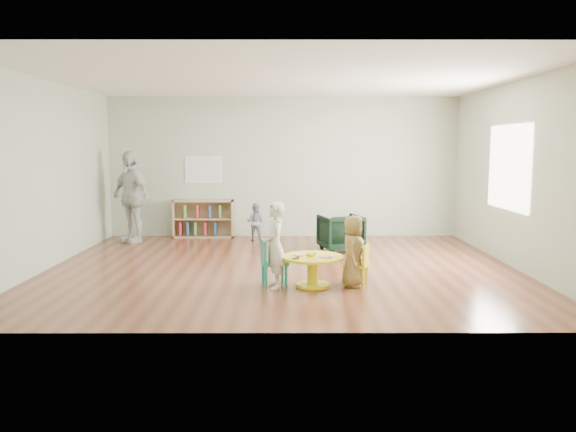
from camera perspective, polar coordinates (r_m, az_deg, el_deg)
The scene contains 11 objects.
room at distance 8.33m, azimuth -0.55°, elevation 7.58°, with size 7.10×7.00×2.80m.
activity_table at distance 7.35m, azimuth 2.52°, elevation -5.02°, with size 0.81×0.81×0.45m.
kid_chair_left at distance 7.38m, azimuth -1.75°, elevation -4.58°, with size 0.39×0.39×0.62m.
kid_chair_right at distance 7.47m, azimuth 7.25°, elevation -4.82°, with size 0.37×0.37×0.54m.
bookshelf at distance 11.41m, azimuth -8.64°, elevation -0.30°, with size 1.20×0.30×0.75m.
alphabet_poster at distance 11.45m, azimuth -8.57°, elevation 4.67°, with size 0.74×0.01×0.54m.
armchair at distance 9.88m, azimuth 5.36°, elevation -1.69°, with size 0.68×0.70×0.63m, color black.
child_left at distance 7.21m, azimuth -1.34°, elevation -3.01°, with size 0.41×0.27×1.12m, color silver.
child_right at distance 7.35m, azimuth 6.66°, elevation -3.57°, with size 0.46×0.30×0.94m, color gold.
toddler at distance 10.84m, azimuth -3.34°, elevation -0.61°, with size 0.36×0.28×0.74m, color #1B2143.
adult_caretaker at distance 11.04m, azimuth -15.66°, elevation 1.90°, with size 1.02×0.42×1.74m, color silver.
Camera 1 is at (0.07, -8.33, 1.83)m, focal length 35.00 mm.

